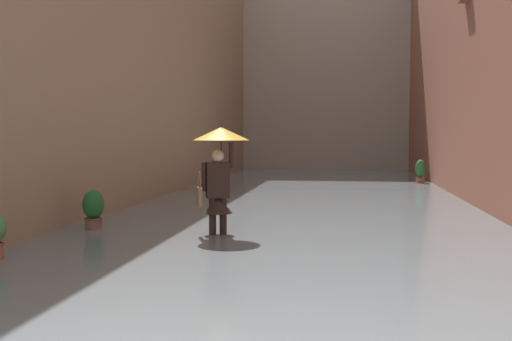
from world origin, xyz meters
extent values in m
plane|color=slate|center=(0.00, -13.76, 0.00)|extent=(68.79, 68.79, 0.00)
cube|color=slate|center=(0.00, -13.76, 0.09)|extent=(8.76, 33.51, 0.17)
cube|color=gray|center=(4.88, -13.76, 5.29)|extent=(1.80, 31.51, 10.58)
cube|color=#A89989|center=(0.00, -28.41, 5.87)|extent=(11.56, 1.80, 11.75)
cube|color=black|center=(1.21, -7.63, 0.05)|extent=(0.19, 0.26, 0.10)
cylinder|color=black|center=(1.21, -7.63, 0.44)|extent=(0.15, 0.15, 0.69)
cube|color=black|center=(1.04, -7.69, 0.05)|extent=(0.19, 0.26, 0.10)
cylinder|color=black|center=(1.04, -7.69, 0.44)|extent=(0.15, 0.15, 0.69)
cube|color=black|center=(1.13, -7.66, 1.09)|extent=(0.43, 0.34, 0.59)
cone|color=black|center=(1.13, -7.66, 0.67)|extent=(0.64, 0.64, 0.28)
sphere|color=#DBB293|center=(1.13, -7.66, 1.48)|extent=(0.21, 0.21, 0.21)
cylinder|color=black|center=(0.91, -7.74, 1.50)|extent=(0.11, 0.11, 0.44)
cylinder|color=black|center=(1.34, -7.58, 1.14)|extent=(0.11, 0.11, 0.48)
cylinder|color=black|center=(1.07, -7.68, 1.62)|extent=(0.02, 0.02, 0.48)
cone|color=gold|center=(1.07, -7.68, 1.86)|extent=(0.94, 0.94, 0.22)
cylinder|color=black|center=(1.07, -7.68, 2.00)|extent=(0.01, 0.01, 0.08)
cube|color=#8C6B4C|center=(1.41, -7.53, 0.81)|extent=(0.15, 0.28, 0.32)
torus|color=#8C6B4C|center=(1.41, -7.53, 1.09)|extent=(0.12, 0.29, 0.30)
cylinder|color=#9E563D|center=(-3.58, -19.59, 0.17)|extent=(0.30, 0.30, 0.34)
torus|color=brown|center=(-3.58, -19.59, 0.34)|extent=(0.33, 0.33, 0.04)
ellipsoid|color=#2D7033|center=(-3.58, -19.59, 0.66)|extent=(0.35, 0.35, 0.64)
cylinder|color=brown|center=(3.45, -7.96, 0.17)|extent=(0.28, 0.28, 0.35)
torus|color=brown|center=(3.45, -7.96, 0.35)|extent=(0.32, 0.32, 0.04)
ellipsoid|color=#23602D|center=(3.45, -7.96, 0.61)|extent=(0.38, 0.38, 0.52)
camera|label=1|loc=(-0.97, 2.36, 1.84)|focal=43.13mm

